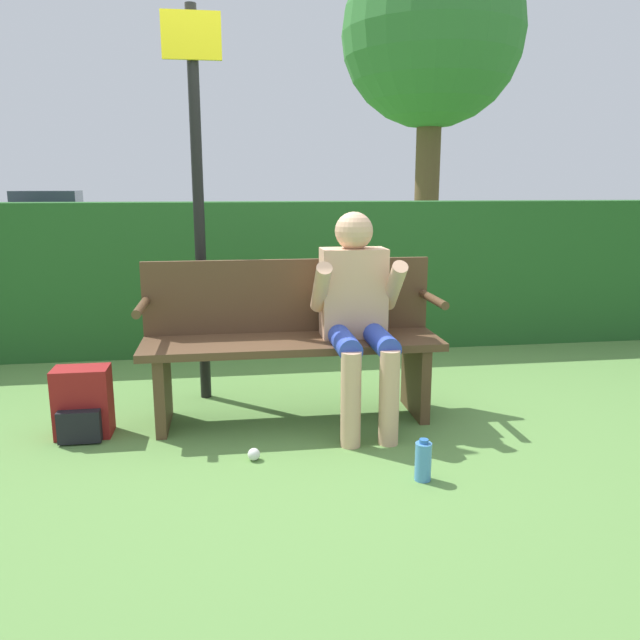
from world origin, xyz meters
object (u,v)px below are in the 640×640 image
backpack (83,404)px  parked_car (49,216)px  park_bench (291,338)px  signpost (198,186)px  water_bottle (423,461)px  tree (432,37)px  person_seated (357,307)px

backpack → parked_car: 14.46m
park_bench → signpost: size_ratio=0.72×
backpack → water_bottle: (1.73, -0.80, -0.09)m
park_bench → parked_car: parked_car is taller
parked_car → tree: (7.58, -8.31, 2.84)m
signpost → person_seated: bearing=-31.6°
backpack → tree: (3.78, 5.64, 3.25)m
water_bottle → signpost: (-1.07, 1.38, 1.29)m
water_bottle → parked_car: (-5.53, 14.75, 0.50)m
water_bottle → signpost: bearing=128.0°
signpost → tree: 6.29m
parked_car → tree: tree is taller
park_bench → person_seated: bearing=-20.9°
tree → person_seated: bearing=-111.4°
backpack → signpost: (0.66, 0.57, 1.20)m
tree → parked_car: bearing=132.4°
park_bench → water_bottle: (0.54, -0.96, -0.40)m
park_bench → parked_car: size_ratio=0.44×
tree → backpack: bearing=-123.8°
backpack → parked_car: parked_car is taller
water_bottle → person_seated: bearing=101.3°
person_seated → signpost: signpost is taller
water_bottle → tree: 7.54m
tree → park_bench: bearing=-115.2°
water_bottle → backpack: bearing=155.2°
water_bottle → signpost: 2.17m
signpost → tree: (3.12, 5.07, 2.05)m
parked_car → tree: 11.60m
park_bench → tree: tree is taller
backpack → parked_car: (-3.80, 13.95, 0.41)m
signpost → parked_car: 14.12m
park_bench → backpack: park_bench is taller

